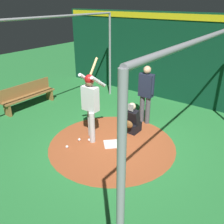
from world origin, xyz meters
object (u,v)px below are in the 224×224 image
object	(u,v)px
catcher	(132,121)
baseball_2	(89,140)
baseball_0	(79,140)
home_plate	(112,144)
bench	(28,95)
umpire	(146,92)
baseball_1	(67,147)
batter	(91,101)

from	to	relation	value
catcher	baseball_2	distance (m)	1.33
catcher	baseball_0	distance (m)	1.57
home_plate	bench	distance (m)	3.89
umpire	baseball_1	xyz separation A→B (m)	(2.49, -0.85, -0.97)
home_plate	batter	world-z (taller)	batter
baseball_1	home_plate	bearing A→B (deg)	135.66
catcher	baseball_1	xyz separation A→B (m)	(1.72, -0.87, -0.31)
batter	baseball_2	xyz separation A→B (m)	(0.18, 0.05, -1.07)
umpire	baseball_2	world-z (taller)	umpire
baseball_0	baseball_1	distance (m)	0.45
home_plate	baseball_1	distance (m)	1.18
home_plate	baseball_1	world-z (taller)	baseball_1
batter	umpire	xyz separation A→B (m)	(-1.71, 0.67, -0.10)
catcher	umpire	world-z (taller)	umpire
batter	catcher	xyz separation A→B (m)	(-0.95, 0.70, -0.76)
catcher	baseball_1	distance (m)	1.96
bench	umpire	bearing A→B (deg)	110.02
bench	baseball_1	size ratio (longest dim) A/B	27.00
home_plate	baseball_0	distance (m)	0.91
catcher	baseball_2	bearing A→B (deg)	-29.66
catcher	bench	xyz separation A→B (m)	(0.65, -3.91, 0.10)
batter	umpire	bearing A→B (deg)	158.54
bench	baseball_0	distance (m)	3.13
home_plate	batter	size ratio (longest dim) A/B	0.20
home_plate	umpire	size ratio (longest dim) A/B	0.23
umpire	baseball_0	distance (m)	2.41
home_plate	catcher	bearing A→B (deg)	176.66
bench	baseball_2	world-z (taller)	bench
bench	baseball_1	world-z (taller)	bench
home_plate	baseball_0	world-z (taller)	baseball_0
baseball_0	baseball_2	distance (m)	0.27
umpire	baseball_2	distance (m)	2.21
catcher	bench	world-z (taller)	catcher
home_plate	bench	xyz separation A→B (m)	(-0.23, -3.85, 0.44)
umpire	baseball_1	size ratio (longest dim) A/B	24.16
home_plate	catcher	world-z (taller)	catcher
baseball_0	baseball_2	world-z (taller)	same
bench	baseball_0	world-z (taller)	bench
bench	baseball_0	bearing A→B (deg)	78.43
umpire	baseball_1	distance (m)	2.80
batter	baseball_1	bearing A→B (deg)	-13.05
baseball_0	bench	bearing A→B (deg)	-101.57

